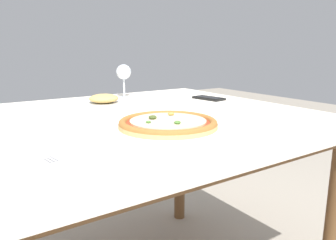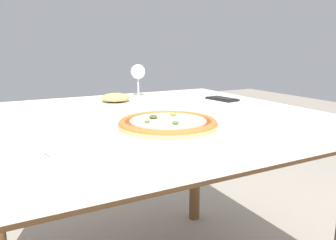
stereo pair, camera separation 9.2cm
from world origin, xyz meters
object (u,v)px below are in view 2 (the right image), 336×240
object	(u,v)px
cell_phone	(222,99)
dining_table	(145,139)
side_plate	(116,100)
fork	(51,164)
wine_glass_far_left	(138,73)
pizza_plate	(168,124)

from	to	relation	value
cell_phone	dining_table	bearing A→B (deg)	-160.74
side_plate	dining_table	bearing A→B (deg)	-88.23
dining_table	cell_phone	xyz separation A→B (m)	(0.45, 0.16, 0.09)
dining_table	fork	distance (m)	0.51
side_plate	cell_phone	bearing A→B (deg)	-15.09
dining_table	fork	world-z (taller)	fork
dining_table	side_plate	bearing A→B (deg)	91.77
wine_glass_far_left	side_plate	bearing A→B (deg)	-139.62
dining_table	fork	bearing A→B (deg)	-135.74
pizza_plate	wine_glass_far_left	xyz separation A→B (m)	(0.18, 0.63, 0.10)
fork	dining_table	bearing A→B (deg)	44.26
fork	side_plate	world-z (taller)	side_plate
side_plate	fork	bearing A→B (deg)	-119.25
fork	wine_glass_far_left	size ratio (longest dim) A/B	1.10
fork	cell_phone	bearing A→B (deg)	32.19
fork	side_plate	xyz separation A→B (m)	(0.35, 0.63, 0.01)
pizza_plate	wine_glass_far_left	bearing A→B (deg)	74.33
pizza_plate	wine_glass_far_left	world-z (taller)	wine_glass_far_left
dining_table	cell_phone	world-z (taller)	cell_phone
dining_table	cell_phone	distance (m)	0.48
pizza_plate	side_plate	distance (m)	0.50
dining_table	side_plate	distance (m)	0.30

